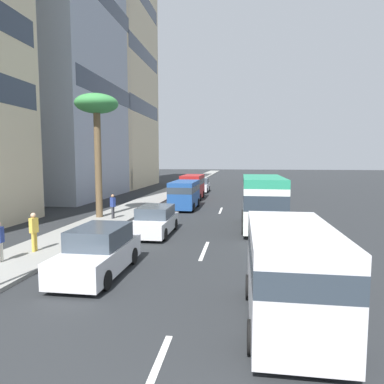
{
  "coord_description": "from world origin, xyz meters",
  "views": [
    {
      "loc": [
        -2.34,
        -1.63,
        4.16
      ],
      "look_at": [
        19.43,
        1.54,
        2.01
      ],
      "focal_mm": 31.98,
      "sensor_mm": 36.0,
      "label": 1
    }
  ],
  "objects_px": {
    "minibus_lead": "(263,200)",
    "car_fourth": "(99,252)",
    "pedestrian_near_lamp": "(113,205)",
    "pedestrian_mid_block": "(34,230)",
    "van_fifth": "(290,269)",
    "palm_tree": "(97,111)",
    "car_second": "(155,221)",
    "van_sixth": "(185,193)",
    "car_seventh": "(201,186)",
    "van_third": "(193,185)"
  },
  "relations": [
    {
      "from": "car_second",
      "to": "pedestrian_near_lamp",
      "type": "bearing_deg",
      "value": -132.95
    },
    {
      "from": "car_seventh",
      "to": "pedestrian_mid_block",
      "type": "xyz_separation_m",
      "value": [
        -28.88,
        3.89,
        0.28
      ]
    },
    {
      "from": "car_fourth",
      "to": "pedestrian_near_lamp",
      "type": "xyz_separation_m",
      "value": [
        10.28,
        3.47,
        0.24
      ]
    },
    {
      "from": "van_sixth",
      "to": "car_seventh",
      "type": "height_order",
      "value": "van_sixth"
    },
    {
      "from": "van_third",
      "to": "palm_tree",
      "type": "xyz_separation_m",
      "value": [
        -12.46,
        4.71,
        5.91
      ]
    },
    {
      "from": "car_second",
      "to": "car_seventh",
      "type": "xyz_separation_m",
      "value": [
        24.11,
        0.25,
        0.07
      ]
    },
    {
      "from": "car_fourth",
      "to": "pedestrian_near_lamp",
      "type": "height_order",
      "value": "pedestrian_near_lamp"
    },
    {
      "from": "minibus_lead",
      "to": "car_fourth",
      "type": "distance_m",
      "value": 11.11
    },
    {
      "from": "car_second",
      "to": "palm_tree",
      "type": "height_order",
      "value": "palm_tree"
    },
    {
      "from": "minibus_lead",
      "to": "car_seventh",
      "type": "relative_size",
      "value": 1.56
    },
    {
      "from": "pedestrian_near_lamp",
      "to": "pedestrian_mid_block",
      "type": "bearing_deg",
      "value": 115.76
    },
    {
      "from": "car_second",
      "to": "palm_tree",
      "type": "xyz_separation_m",
      "value": [
        3.98,
        4.97,
        6.6
      ]
    },
    {
      "from": "minibus_lead",
      "to": "van_sixth",
      "type": "height_order",
      "value": "minibus_lead"
    },
    {
      "from": "car_fourth",
      "to": "palm_tree",
      "type": "height_order",
      "value": "palm_tree"
    },
    {
      "from": "van_fifth",
      "to": "van_third",
      "type": "bearing_deg",
      "value": 13.4
    },
    {
      "from": "car_fourth",
      "to": "car_seventh",
      "type": "relative_size",
      "value": 1.07
    },
    {
      "from": "minibus_lead",
      "to": "car_second",
      "type": "distance_m",
      "value": 6.5
    },
    {
      "from": "pedestrian_near_lamp",
      "to": "pedestrian_mid_block",
      "type": "distance_m",
      "value": 8.34
    },
    {
      "from": "pedestrian_near_lamp",
      "to": "minibus_lead",
      "type": "bearing_deg",
      "value": -158.99
    },
    {
      "from": "car_seventh",
      "to": "van_third",
      "type": "bearing_deg",
      "value": -0.06
    },
    {
      "from": "van_sixth",
      "to": "pedestrian_mid_block",
      "type": "distance_m",
      "value": 14.94
    },
    {
      "from": "car_fourth",
      "to": "car_seventh",
      "type": "bearing_deg",
      "value": 179.8
    },
    {
      "from": "minibus_lead",
      "to": "van_fifth",
      "type": "bearing_deg",
      "value": 179.92
    },
    {
      "from": "pedestrian_mid_block",
      "to": "van_fifth",
      "type": "bearing_deg",
      "value": 84.12
    },
    {
      "from": "car_seventh",
      "to": "pedestrian_mid_block",
      "type": "height_order",
      "value": "pedestrian_mid_block"
    },
    {
      "from": "car_seventh",
      "to": "pedestrian_mid_block",
      "type": "distance_m",
      "value": 29.15
    },
    {
      "from": "van_third",
      "to": "car_fourth",
      "type": "xyz_separation_m",
      "value": [
        -23.17,
        0.1,
        -0.62
      ]
    },
    {
      "from": "van_fifth",
      "to": "car_seventh",
      "type": "bearing_deg",
      "value": 10.42
    },
    {
      "from": "car_fourth",
      "to": "palm_tree",
      "type": "relative_size",
      "value": 0.53
    },
    {
      "from": "van_sixth",
      "to": "palm_tree",
      "type": "bearing_deg",
      "value": -42.08
    },
    {
      "from": "van_sixth",
      "to": "palm_tree",
      "type": "xyz_separation_m",
      "value": [
        -5.57,
        5.03,
        6.01
      ]
    },
    {
      "from": "minibus_lead",
      "to": "car_fourth",
      "type": "height_order",
      "value": "minibus_lead"
    },
    {
      "from": "car_fourth",
      "to": "pedestrian_near_lamp",
      "type": "relative_size",
      "value": 2.74
    },
    {
      "from": "car_second",
      "to": "van_sixth",
      "type": "relative_size",
      "value": 0.91
    },
    {
      "from": "pedestrian_near_lamp",
      "to": "pedestrian_mid_block",
      "type": "height_order",
      "value": "pedestrian_mid_block"
    },
    {
      "from": "van_fifth",
      "to": "van_sixth",
      "type": "height_order",
      "value": "van_fifth"
    },
    {
      "from": "van_third",
      "to": "pedestrian_mid_block",
      "type": "xyz_separation_m",
      "value": [
        -21.22,
        3.89,
        -0.34
      ]
    },
    {
      "from": "minibus_lead",
      "to": "van_third",
      "type": "bearing_deg",
      "value": 23.86
    },
    {
      "from": "van_third",
      "to": "pedestrian_near_lamp",
      "type": "xyz_separation_m",
      "value": [
        -12.89,
        3.56,
        -0.38
      ]
    },
    {
      "from": "car_fourth",
      "to": "van_fifth",
      "type": "relative_size",
      "value": 0.92
    },
    {
      "from": "minibus_lead",
      "to": "van_fifth",
      "type": "relative_size",
      "value": 1.35
    },
    {
      "from": "van_fifth",
      "to": "palm_tree",
      "type": "bearing_deg",
      "value": 38.73
    },
    {
      "from": "minibus_lead",
      "to": "car_fourth",
      "type": "xyz_separation_m",
      "value": [
        -9.08,
        6.33,
        -0.89
      ]
    },
    {
      "from": "van_fifth",
      "to": "pedestrian_mid_block",
      "type": "height_order",
      "value": "van_fifth"
    },
    {
      "from": "van_third",
      "to": "van_fifth",
      "type": "distance_m",
      "value": 26.82
    },
    {
      "from": "car_fourth",
      "to": "van_sixth",
      "type": "relative_size",
      "value": 0.91
    },
    {
      "from": "car_seventh",
      "to": "car_second",
      "type": "bearing_deg",
      "value": 0.59
    },
    {
      "from": "minibus_lead",
      "to": "van_third",
      "type": "distance_m",
      "value": 15.4
    },
    {
      "from": "car_seventh",
      "to": "van_sixth",
      "type": "bearing_deg",
      "value": 1.22
    },
    {
      "from": "car_seventh",
      "to": "palm_tree",
      "type": "height_order",
      "value": "palm_tree"
    }
  ]
}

